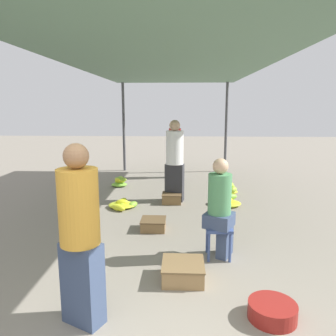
% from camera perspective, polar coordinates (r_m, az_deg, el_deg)
% --- Properties ---
extents(canopy_post_back_left, '(0.08, 0.08, 2.67)m').
position_cam_1_polar(canopy_post_back_left, '(10.16, -7.71, 7.01)').
color(canopy_post_back_left, '#4C4C51').
rests_on(canopy_post_back_left, ground).
extents(canopy_post_back_right, '(0.08, 0.08, 2.67)m').
position_cam_1_polar(canopy_post_back_right, '(10.09, 10.08, 6.92)').
color(canopy_post_back_right, '#4C4C51').
rests_on(canopy_post_back_right, ground).
extents(canopy_tarp, '(3.51, 8.13, 0.04)m').
position_cam_1_polar(canopy_tarp, '(6.16, 0.28, 17.44)').
color(canopy_tarp, '#567A60').
rests_on(canopy_tarp, canopy_post_front_left).
extents(vendor_foreground, '(0.47, 0.47, 1.67)m').
position_cam_1_polar(vendor_foreground, '(3.04, -15.06, -10.98)').
color(vendor_foreground, '#384766').
rests_on(vendor_foreground, ground).
extents(stool, '(0.34, 0.34, 0.43)m').
position_cam_1_polar(stool, '(4.41, 8.80, -11.06)').
color(stool, '#384C84').
rests_on(stool, ground).
extents(vendor_seated, '(0.45, 0.45, 1.33)m').
position_cam_1_polar(vendor_seated, '(4.31, 9.15, -6.68)').
color(vendor_seated, '#384766').
rests_on(vendor_seated, ground).
extents(basin_black, '(0.45, 0.45, 0.16)m').
position_cam_1_polar(basin_black, '(3.49, 17.70, -22.63)').
color(basin_black, maroon).
rests_on(basin_black, ground).
extents(banana_pile_left_0, '(0.60, 0.72, 0.16)m').
position_cam_1_polar(banana_pile_left_0, '(6.56, -7.90, -6.34)').
color(banana_pile_left_0, '#CBD628').
rests_on(banana_pile_left_0, ground).
extents(banana_pile_left_1, '(0.43, 0.36, 0.26)m').
position_cam_1_polar(banana_pile_left_1, '(8.26, -8.41, -2.34)').
color(banana_pile_left_1, '#C7D428').
rests_on(banana_pile_left_1, ground).
extents(banana_pile_right_0, '(0.43, 0.40, 0.26)m').
position_cam_1_polar(banana_pile_right_0, '(7.63, 10.61, -3.64)').
color(banana_pile_right_0, '#93BF32').
rests_on(banana_pile_right_0, ground).
extents(banana_pile_right_1, '(0.60, 0.49, 0.25)m').
position_cam_1_polar(banana_pile_right_1, '(6.72, 10.07, -5.67)').
color(banana_pile_right_1, '#C2D229').
rests_on(banana_pile_right_1, ground).
extents(crate_near, '(0.40, 0.40, 0.18)m').
position_cam_1_polar(crate_near, '(5.38, -2.57, -9.77)').
color(crate_near, brown).
rests_on(crate_near, ground).
extents(crate_mid, '(0.48, 0.48, 0.21)m').
position_cam_1_polar(crate_mid, '(3.94, 2.63, -17.50)').
color(crate_mid, '#9E7A4C').
rests_on(crate_mid, ground).
extents(crate_far, '(0.40, 0.40, 0.20)m').
position_cam_1_polar(crate_far, '(6.81, 0.66, -5.26)').
color(crate_far, brown).
rests_on(crate_far, ground).
extents(shopper_walking_mid, '(0.43, 0.43, 1.70)m').
position_cam_1_polar(shopper_walking_mid, '(6.79, 1.16, 1.47)').
color(shopper_walking_mid, '#2D2D33').
rests_on(shopper_walking_mid, ground).
extents(shopper_walking_far, '(0.37, 0.36, 1.58)m').
position_cam_1_polar(shopper_walking_far, '(9.09, 1.20, 3.43)').
color(shopper_walking_far, '#384766').
rests_on(shopper_walking_far, ground).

